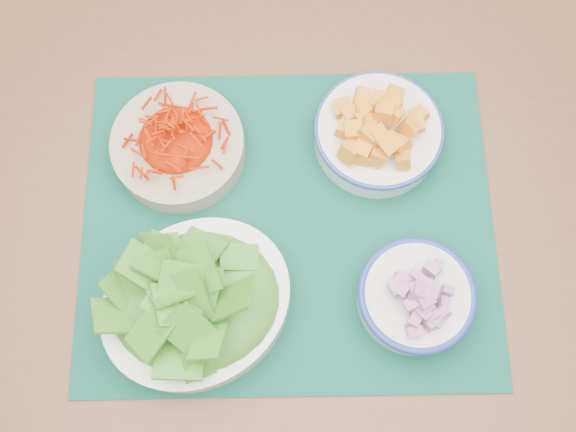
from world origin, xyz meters
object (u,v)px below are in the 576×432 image
(table, at_px, (284,214))
(lettuce_bowl, at_px, (196,301))
(placemat, at_px, (288,223))
(squash_bowl, at_px, (379,129))
(carrot_bowl, at_px, (177,143))
(onion_bowl, at_px, (416,296))

(table, height_order, lettuce_bowl, lettuce_bowl)
(placemat, relative_size, squash_bowl, 2.90)
(placemat, height_order, carrot_bowl, carrot_bowl)
(placemat, relative_size, onion_bowl, 3.32)
(squash_bowl, bearing_deg, onion_bowl, -89.29)
(table, height_order, carrot_bowl, carrot_bowl)
(table, relative_size, carrot_bowl, 6.61)
(carrot_bowl, relative_size, lettuce_bowl, 0.72)
(carrot_bowl, relative_size, onion_bowl, 1.30)
(squash_bowl, height_order, lettuce_bowl, lettuce_bowl)
(table, distance_m, lettuce_bowl, 0.25)
(placemat, height_order, squash_bowl, squash_bowl)
(squash_bowl, relative_size, onion_bowl, 1.15)
(carrot_bowl, distance_m, onion_bowl, 0.38)
(carrot_bowl, height_order, lettuce_bowl, lettuce_bowl)
(placemat, bearing_deg, lettuce_bowl, -135.14)
(placemat, height_order, lettuce_bowl, lettuce_bowl)
(carrot_bowl, height_order, squash_bowl, squash_bowl)
(onion_bowl, bearing_deg, squash_bowl, 90.71)
(squash_bowl, xyz_separation_m, lettuce_bowl, (-0.28, -0.20, 0.01))
(lettuce_bowl, bearing_deg, onion_bowl, -29.40)
(onion_bowl, bearing_deg, lettuce_bowl, 173.51)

